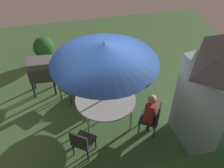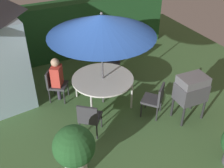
{
  "view_description": "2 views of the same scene",
  "coord_description": "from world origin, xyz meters",
  "views": [
    {
      "loc": [
        0.9,
        5.14,
        5.46
      ],
      "look_at": [
        -0.16,
        0.31,
        1.1
      ],
      "focal_mm": 40.85,
      "sensor_mm": 36.0,
      "label": 1
    },
    {
      "loc": [
        -2.33,
        -4.92,
        4.56
      ],
      "look_at": [
        0.08,
        -0.01,
        0.86
      ],
      "focal_mm": 43.79,
      "sensor_mm": 36.0,
      "label": 2
    }
  ],
  "objects": [
    {
      "name": "bbq_grill",
      "position": [
        1.68,
        -1.02,
        0.85
      ],
      "size": [
        0.72,
        0.53,
        1.2
      ],
      "color": "#47474C",
      "rests_on": "ground"
    },
    {
      "name": "hedge_backdrop",
      "position": [
        0.0,
        3.5,
        0.93
      ],
      "size": [
        7.3,
        0.7,
        1.85
      ],
      "color": "#1E4C23",
      "rests_on": "ground"
    },
    {
      "name": "chair_toward_house",
      "position": [
        0.82,
        1.5,
        0.52
      ],
      "size": [
        0.65,
        0.65,
        0.9
      ],
      "color": "#38383D",
      "rests_on": "ground"
    },
    {
      "name": "patio_table",
      "position": [
        0.05,
        0.46,
        0.72
      ],
      "size": [
        1.59,
        1.59,
        0.77
      ],
      "color": "white",
      "rests_on": "ground"
    },
    {
      "name": "patio_umbrella",
      "position": [
        0.05,
        0.46,
        2.2
      ],
      "size": [
        2.55,
        2.55,
        2.5
      ],
      "color": "#4C4C51",
      "rests_on": "ground"
    },
    {
      "name": "chair_toward_hedge",
      "position": [
        0.99,
        -0.59,
        0.52
      ],
      "size": [
        0.65,
        0.65,
        0.9
      ],
      "color": "#38383D",
      "rests_on": "ground"
    },
    {
      "name": "ground_plane",
      "position": [
        0.0,
        0.0,
        0.0
      ],
      "size": [
        11.0,
        11.0,
        0.0
      ],
      "primitive_type": "plane",
      "color": "#47703D"
    },
    {
      "name": "potted_plant_by_grill",
      "position": [
        -1.39,
        -1.4,
        0.67
      ],
      "size": [
        0.81,
        0.81,
        1.15
      ],
      "color": "silver",
      "rests_on": "ground"
    },
    {
      "name": "chair_far_side",
      "position": [
        -0.74,
        -0.52,
        0.52
      ],
      "size": [
        0.65,
        0.65,
        0.9
      ],
      "color": "#38383D",
      "rests_on": "ground"
    },
    {
      "name": "person_in_red",
      "position": [
        -0.97,
        1.12,
        0.78
      ],
      "size": [
        0.39,
        0.42,
        1.26
      ],
      "color": "#CC3D33",
      "rests_on": "ground"
    },
    {
      "name": "chair_near_shed",
      "position": [
        -1.04,
        1.16,
        0.52
      ],
      "size": [
        0.64,
        0.64,
        0.9
      ],
      "color": "#38383D",
      "rests_on": "ground"
    }
  ]
}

